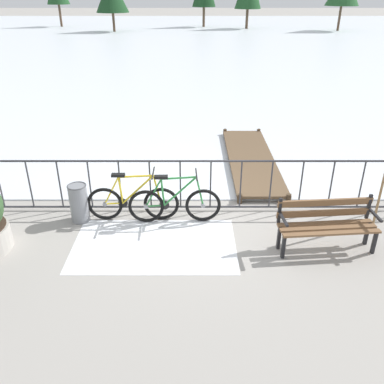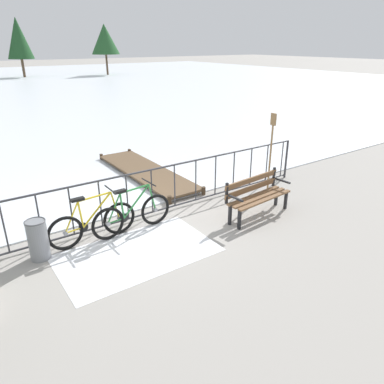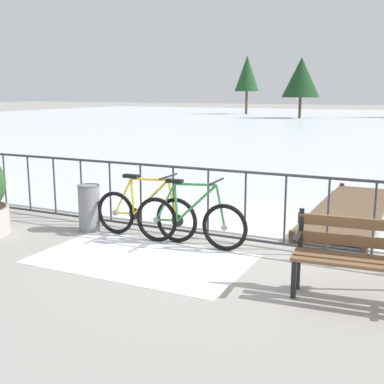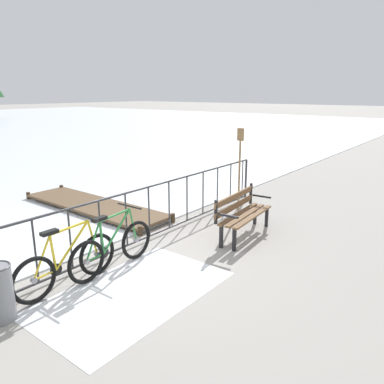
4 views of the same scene
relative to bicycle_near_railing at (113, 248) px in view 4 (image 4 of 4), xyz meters
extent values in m
plane|color=#9E9991|center=(0.39, 0.42, -0.37)|extent=(160.00, 160.00, 0.00)
cube|color=white|center=(-0.32, -0.78, -0.36)|extent=(2.77, 1.64, 0.01)
cylinder|color=#38383D|center=(0.39, 0.42, 0.68)|extent=(9.00, 0.04, 0.04)
cylinder|color=#38383D|center=(0.39, 0.42, -0.29)|extent=(9.00, 0.04, 0.04)
cylinder|color=#38383D|center=(4.89, 0.42, 0.16)|extent=(0.06, 0.06, 1.05)
cylinder|color=#38383D|center=(-1.05, 0.42, 0.20)|extent=(0.03, 0.03, 0.97)
cylinder|color=#38383D|center=(-0.47, 0.42, 0.20)|extent=(0.03, 0.03, 0.97)
cylinder|color=#38383D|center=(0.10, 0.42, 0.20)|extent=(0.03, 0.03, 0.97)
cylinder|color=#38383D|center=(0.68, 0.42, 0.20)|extent=(0.03, 0.03, 0.97)
cylinder|color=#38383D|center=(1.25, 0.42, 0.20)|extent=(0.03, 0.03, 0.97)
cylinder|color=#38383D|center=(1.83, 0.42, 0.20)|extent=(0.03, 0.03, 0.97)
cylinder|color=#38383D|center=(2.41, 0.42, 0.20)|extent=(0.03, 0.03, 0.97)
cylinder|color=#38383D|center=(2.98, 0.42, 0.20)|extent=(0.03, 0.03, 0.97)
cylinder|color=#38383D|center=(3.56, 0.42, 0.20)|extent=(0.03, 0.03, 0.97)
cylinder|color=#38383D|center=(4.13, 0.42, 0.20)|extent=(0.03, 0.03, 0.97)
cylinder|color=#38383D|center=(4.71, 0.42, 0.20)|extent=(0.03, 0.03, 0.97)
torus|color=black|center=(-0.52, -0.02, -0.04)|extent=(0.66, 0.08, 0.66)
cylinder|color=gray|center=(-0.52, -0.02, -0.04)|extent=(0.08, 0.06, 0.08)
torus|color=black|center=(0.53, 0.02, -0.04)|extent=(0.66, 0.08, 0.66)
cylinder|color=gray|center=(0.53, 0.02, -0.04)|extent=(0.08, 0.06, 0.08)
cylinder|color=#2D843D|center=(-0.21, -0.01, 0.25)|extent=(0.08, 0.04, 0.53)
cylinder|color=#2D843D|center=(0.11, 0.00, 0.26)|extent=(0.61, 0.06, 0.59)
cylinder|color=#2D843D|center=(0.09, 0.00, 0.53)|extent=(0.63, 0.06, 0.07)
cylinder|color=#2D843D|center=(-0.35, -0.01, -0.03)|extent=(0.34, 0.04, 0.05)
cylinder|color=#2D843D|center=(-0.37, -0.01, 0.24)|extent=(0.32, 0.04, 0.56)
cylinder|color=#2D843D|center=(0.47, 0.02, 0.25)|extent=(0.16, 0.04, 0.59)
cube|color=black|center=(-0.23, -0.01, 0.55)|extent=(0.24, 0.11, 0.05)
cylinder|color=black|center=(0.40, 0.01, 0.59)|extent=(0.05, 0.52, 0.03)
cylinder|color=black|center=(-0.19, -0.01, -0.02)|extent=(0.18, 0.03, 0.18)
torus|color=black|center=(-1.30, 0.07, -0.04)|extent=(0.66, 0.06, 0.66)
cylinder|color=gray|center=(-1.30, 0.07, -0.04)|extent=(0.08, 0.06, 0.08)
torus|color=black|center=(-0.25, 0.08, -0.04)|extent=(0.66, 0.06, 0.66)
cylinder|color=gray|center=(-0.25, 0.08, -0.04)|extent=(0.08, 0.06, 0.08)
cylinder|color=yellow|center=(-0.98, 0.07, 0.25)|extent=(0.08, 0.04, 0.53)
cylinder|color=yellow|center=(-0.67, 0.08, 0.26)|extent=(0.61, 0.04, 0.59)
cylinder|color=yellow|center=(-0.69, 0.08, 0.53)|extent=(0.63, 0.04, 0.07)
cylinder|color=yellow|center=(-1.13, 0.07, -0.03)|extent=(0.34, 0.03, 0.05)
cylinder|color=yellow|center=(-1.15, 0.07, 0.24)|extent=(0.32, 0.03, 0.56)
cylinder|color=yellow|center=(-0.31, 0.08, 0.25)|extent=(0.16, 0.03, 0.59)
cube|color=black|center=(-1.00, 0.07, 0.55)|extent=(0.24, 0.10, 0.05)
cylinder|color=black|center=(-0.37, 0.08, 0.59)|extent=(0.03, 0.52, 0.03)
cylinder|color=black|center=(-0.96, 0.07, -0.02)|extent=(0.18, 0.02, 0.18)
cube|color=brown|center=(2.53, -0.79, 0.07)|extent=(1.60, 0.24, 0.04)
cube|color=brown|center=(2.54, -0.95, 0.07)|extent=(1.60, 0.24, 0.04)
cube|color=brown|center=(2.55, -1.10, 0.07)|extent=(1.60, 0.24, 0.04)
cube|color=brown|center=(2.52, -0.70, 0.21)|extent=(1.60, 0.19, 0.12)
cube|color=brown|center=(2.52, -0.70, 0.41)|extent=(1.60, 0.19, 0.12)
cube|color=black|center=(3.31, -1.01, -0.15)|extent=(0.06, 0.06, 0.44)
cube|color=black|center=(3.28, -0.75, -0.15)|extent=(0.06, 0.06, 0.44)
cube|color=black|center=(3.27, -0.63, 0.30)|extent=(0.05, 0.05, 0.45)
cube|color=black|center=(3.30, -0.88, 0.27)|extent=(0.07, 0.40, 0.04)
cube|color=black|center=(1.79, -1.14, -0.15)|extent=(0.06, 0.06, 0.44)
cube|color=black|center=(1.77, -0.88, -0.15)|extent=(0.06, 0.06, 0.44)
cube|color=black|center=(1.76, -0.76, 0.30)|extent=(0.05, 0.05, 0.45)
cube|color=black|center=(1.78, -1.01, 0.27)|extent=(0.07, 0.40, 0.04)
cylinder|color=#937047|center=(3.70, -0.08, 0.48)|extent=(0.04, 0.04, 1.70)
cube|color=#937047|center=(3.70, -0.08, 1.47)|extent=(0.03, 0.16, 0.28)
cube|color=brown|center=(1.79, 2.80, -0.25)|extent=(1.10, 4.16, 0.06)
cylinder|color=#433323|center=(1.29, 0.72, -0.27)|extent=(0.10, 0.10, 0.20)
cylinder|color=#433323|center=(2.28, 0.72, -0.27)|extent=(0.10, 0.10, 0.20)
cylinder|color=#433323|center=(1.29, 4.88, -0.27)|extent=(0.10, 0.10, 0.20)
cylinder|color=#433323|center=(2.28, 4.88, -0.27)|extent=(0.10, 0.10, 0.20)
camera|label=1|loc=(0.32, -6.56, 3.59)|focal=38.08mm
camera|label=2|loc=(-2.71, -5.93, 3.14)|focal=33.90mm
camera|label=3|loc=(3.00, -6.10, 1.78)|focal=46.67mm
camera|label=4|loc=(-3.57, -4.35, 2.39)|focal=35.06mm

